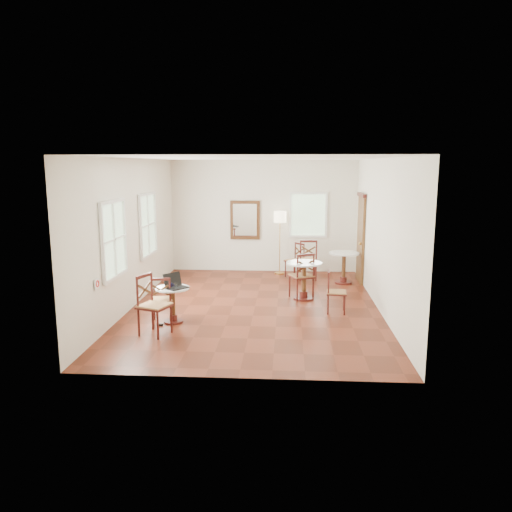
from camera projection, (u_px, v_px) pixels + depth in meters
The scene contains 17 objects.
ground at pixel (255, 306), 10.19m from camera, with size 7.00×7.00×0.00m, color #591E0F.
room_shell at pixel (253, 214), 10.12m from camera, with size 5.02×7.02×3.01m.
cafe_table_near at pixel (173, 301), 9.09m from camera, with size 0.63×0.63×0.66m.
cafe_table_mid at pixel (304, 276), 10.64m from camera, with size 0.77×0.77×0.82m.
cafe_table_back at pixel (344, 264), 12.08m from camera, with size 0.73×0.73×0.77m.
chair_near_a at pixel (162, 300), 9.06m from camera, with size 0.46×0.46×0.88m.
chair_near_b at pixel (153, 305), 8.43m from camera, with size 0.62×0.62×1.04m.
chair_mid_a at pixel (302, 276), 10.71m from camera, with size 0.62×0.62×1.01m.
chair_mid_b at pixel (335, 292), 9.69m from camera, with size 0.41×0.41×0.84m.
chair_back_a at pixel (308, 260), 12.46m from camera, with size 0.50×0.50×1.04m.
chair_back_b at pixel (295, 260), 12.78m from camera, with size 0.58×0.58×0.88m.
floor_lamp at pixel (280, 221), 13.00m from camera, with size 0.32×0.32×1.67m.
laptop at pixel (175, 284), 9.01m from camera, with size 0.47×0.48×0.26m.
mouse at pixel (173, 288), 8.89m from camera, with size 0.11×0.07×0.04m, color black.
navy_mug at pixel (170, 285), 9.02m from camera, with size 0.12×0.08×0.09m.
water_glass at pixel (177, 286), 8.97m from camera, with size 0.05×0.05×0.09m, color white.
power_adapter at pixel (160, 325), 8.96m from camera, with size 0.10×0.06×0.04m, color black.
Camera 1 is at (0.65, -9.81, 2.87)m, focal length 34.71 mm.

